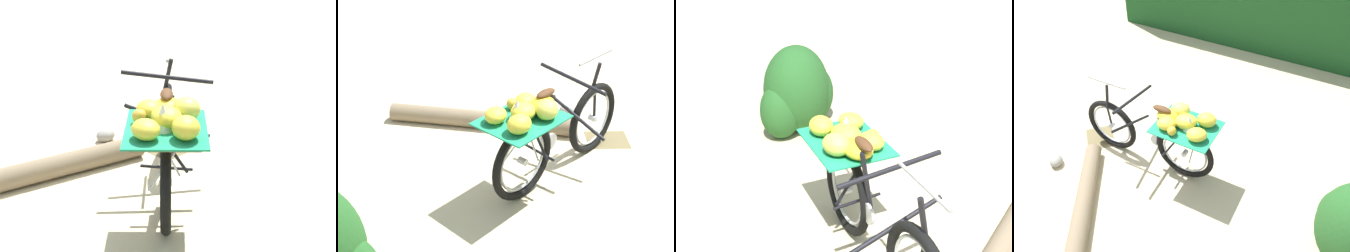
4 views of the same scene
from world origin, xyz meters
TOP-DOWN VIEW (x-y plane):
  - ground_plane at (0.00, 0.00)m, footprint 60.00×60.00m
  - bicycle at (-0.40, -0.37)m, footprint 1.46×1.48m
  - fallen_log at (-1.01, 0.63)m, footprint 2.06×0.63m
  - path_stone at (-0.03, 0.89)m, footprint 0.19×0.16m
  - leaf_litter_patch at (0.31, 0.31)m, footprint 0.44×0.36m

SIDE VIEW (x-z plane):
  - ground_plane at x=0.00m, z-range 0.00..0.00m
  - leaf_litter_patch at x=0.31m, z-range 0.00..0.01m
  - path_stone at x=-0.03m, z-range 0.00..0.12m
  - fallen_log at x=-1.01m, z-range 0.00..0.19m
  - bicycle at x=-0.40m, z-range 0.02..1.05m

